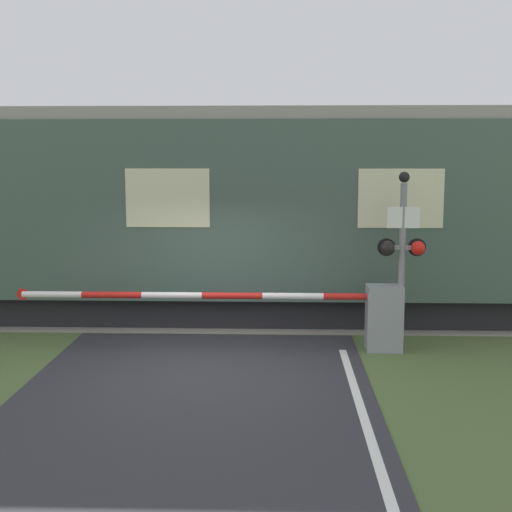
{
  "coord_description": "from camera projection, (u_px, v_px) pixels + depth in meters",
  "views": [
    {
      "loc": [
        1.19,
        -10.77,
        3.28
      ],
      "look_at": [
        0.75,
        1.69,
        1.53
      ],
      "focal_mm": 50.0,
      "sensor_mm": 36.0,
      "label": 1
    }
  ],
  "objects": [
    {
      "name": "ground_plane",
      "position": [
        205.0,
        367.0,
        11.16
      ],
      "size": [
        80.0,
        80.0,
        0.0
      ],
      "primitive_type": "plane",
      "color": "#4C6033"
    },
    {
      "name": "signal_post",
      "position": [
        402.0,
        249.0,
        11.93
      ],
      "size": [
        0.81,
        0.26,
        3.02
      ],
      "color": "gray",
      "rests_on": "ground_plane"
    },
    {
      "name": "track_bed",
      "position": [
        224.0,
        314.0,
        14.82
      ],
      "size": [
        36.0,
        3.2,
        0.13
      ],
      "color": "gray",
      "rests_on": "ground_plane"
    },
    {
      "name": "crossing_barrier",
      "position": [
        347.0,
        313.0,
        12.07
      ],
      "size": [
        6.59,
        0.44,
        1.12
      ],
      "color": "gray",
      "rests_on": "ground_plane"
    },
    {
      "name": "train",
      "position": [
        180.0,
        212.0,
        14.55
      ],
      "size": [
        15.39,
        3.07,
        4.18
      ],
      "color": "black",
      "rests_on": "ground_plane"
    }
  ]
}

